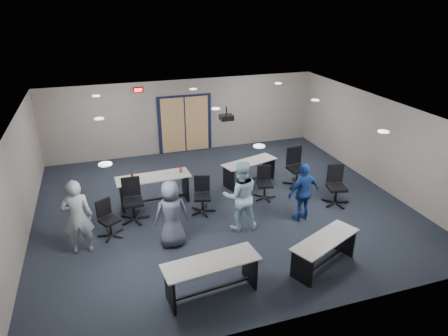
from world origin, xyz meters
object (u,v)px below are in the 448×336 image
object	(u,v)px
chair_back_b	(202,196)
chair_back_d	(297,167)
chair_back_c	(265,183)
person_gray	(77,217)
person_navy	(304,192)
person_lightblue	(240,196)
chair_back_a	(133,201)
chair_loose_left	(109,219)
table_back_left	(154,185)
person_plaid	(172,214)
table_front_left	(211,272)
table_front_right	(325,248)
chair_loose_right	(337,186)
table_back_right	(249,168)

from	to	relation	value
chair_back_b	chair_back_d	size ratio (longest dim) A/B	0.84
chair_back_c	person_gray	bearing A→B (deg)	-155.54
person_gray	person_navy	size ratio (longest dim) A/B	1.14
person_gray	person_lightblue	world-z (taller)	person_lightblue
chair_back_c	chair_back_a	bearing A→B (deg)	-166.97
chair_loose_left	person_gray	bearing A→B (deg)	-176.45
table_back_left	person_plaid	world-z (taller)	person_plaid
table_front_left	chair_back_d	bearing A→B (deg)	38.95
table_front_left	table_front_right	distance (m)	2.56
person_plaid	person_navy	xyz separation A→B (m)	(3.46, 0.08, -0.03)
chair_loose_right	chair_back_a	bearing A→B (deg)	-176.44
table_back_right	chair_loose_right	world-z (taller)	chair_loose_right
chair_loose_right	person_plaid	size ratio (longest dim) A/B	0.68
chair_back_b	person_gray	bearing A→B (deg)	-150.00
table_front_right	table_back_right	xyz separation A→B (m)	(0.01, 4.45, 0.01)
table_back_right	chair_back_a	bearing A→B (deg)	-178.66
table_front_left	chair_back_a	bearing A→B (deg)	102.82
table_front_left	chair_back_c	size ratio (longest dim) A/B	2.04
chair_loose_left	person_lightblue	distance (m)	3.24
chair_back_c	table_back_left	bearing A→B (deg)	179.13
person_lightblue	chair_back_c	bearing A→B (deg)	-126.03
chair_loose_left	table_back_left	bearing A→B (deg)	15.52
chair_loose_left	person_plaid	world-z (taller)	person_plaid
table_front_right	chair_back_d	size ratio (longest dim) A/B	1.52
chair_back_c	chair_back_d	bearing A→B (deg)	32.88
chair_back_c	person_plaid	size ratio (longest dim) A/B	0.58
table_back_right	person_navy	distance (m)	2.59
table_front_right	person_navy	xyz separation A→B (m)	(0.51, 1.93, 0.31)
table_back_right	chair_back_a	size ratio (longest dim) A/B	1.64
table_back_left	person_plaid	xyz separation A→B (m)	(0.09, -2.18, 0.25)
table_front_right	table_back_left	distance (m)	5.05
table_back_right	person_lightblue	world-z (taller)	person_lightblue
table_back_left	chair_loose_left	xyz separation A→B (m)	(-1.30, -1.36, -0.10)
table_back_left	person_navy	size ratio (longest dim) A/B	1.30
table_back_left	chair_back_d	xyz separation A→B (m)	(4.37, -0.21, 0.02)
table_front_left	table_back_right	size ratio (longest dim) A/B	1.05
person_lightblue	person_navy	bearing A→B (deg)	-176.13
chair_back_d	chair_loose_right	xyz separation A→B (m)	(0.49, -1.43, -0.04)
table_front_right	table_back_right	size ratio (longest dim) A/B	0.98
table_front_left	chair_loose_left	world-z (taller)	chair_loose_left
table_front_left	chair_back_a	distance (m)	3.53
table_front_right	chair_back_c	distance (m)	3.33
chair_back_b	chair_loose_left	distance (m)	2.49
chair_back_d	person_gray	world-z (taller)	person_gray
chair_back_a	person_plaid	xyz separation A→B (m)	(0.75, -1.41, 0.25)
table_front_right	person_lightblue	size ratio (longest dim) A/B	1.00
chair_back_b	chair_back_c	size ratio (longest dim) A/B	1.05
chair_back_b	person_plaid	bearing A→B (deg)	-116.35
table_front_left	chair_back_b	world-z (taller)	chair_back_b
chair_back_d	person_gray	size ratio (longest dim) A/B	0.66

